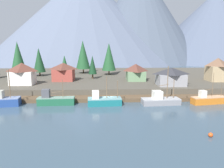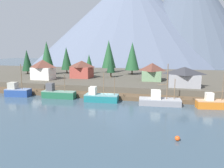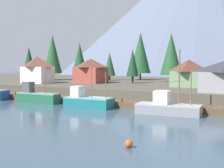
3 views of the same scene
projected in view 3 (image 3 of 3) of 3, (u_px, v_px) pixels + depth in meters
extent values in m
cube|color=#384C5B|center=(147.00, 98.00, 69.03)|extent=(400.00, 400.00, 1.00)
cube|color=brown|center=(106.00, 102.00, 53.32)|extent=(80.00, 4.00, 1.00)
cylinder|color=brown|center=(15.00, 96.00, 61.52)|extent=(0.36, 0.36, 1.60)
cylinder|color=brown|center=(46.00, 98.00, 57.61)|extent=(0.36, 0.36, 1.60)
cylinder|color=brown|center=(81.00, 100.00, 53.69)|extent=(0.36, 0.36, 1.60)
cylinder|color=brown|center=(122.00, 103.00, 49.77)|extent=(0.36, 0.36, 1.60)
cylinder|color=brown|center=(169.00, 107.00, 45.86)|extent=(0.36, 0.36, 1.60)
cube|color=#4C473D|center=(165.00, 87.00, 79.35)|extent=(400.00, 56.00, 2.50)
cone|color=slate|center=(202.00, 10.00, 191.03)|extent=(177.81, 177.81, 81.08)
cube|color=#1E5B3D|center=(38.00, 98.00, 56.46)|extent=(8.73, 2.55, 1.65)
cube|color=gray|center=(38.00, 93.00, 56.40)|extent=(8.73, 2.55, 0.20)
cube|color=#4C4C51|center=(28.00, 87.00, 57.38)|extent=(1.81, 1.61, 1.96)
cylinder|color=brown|center=(45.00, 81.00, 55.49)|extent=(0.13, 0.13, 4.27)
cylinder|color=brown|center=(39.00, 86.00, 56.20)|extent=(3.52, 0.22, 0.65)
cube|color=#196B70|center=(89.00, 103.00, 50.23)|extent=(8.14, 3.73, 1.52)
cube|color=#679496|center=(89.00, 98.00, 50.18)|extent=(8.14, 3.73, 0.20)
cube|color=silver|center=(78.00, 91.00, 51.02)|extent=(1.73, 2.20, 1.77)
cylinder|color=brown|center=(92.00, 82.00, 49.77)|extent=(0.17, 0.17, 5.17)
cylinder|color=brown|center=(106.00, 85.00, 48.71)|extent=(0.14, 0.14, 4.09)
cube|color=gray|center=(168.00, 110.00, 43.59)|extent=(9.31, 3.77, 1.27)
cube|color=#9F9FA2|center=(168.00, 105.00, 43.54)|extent=(9.31, 3.77, 0.20)
cube|color=silver|center=(162.00, 97.00, 43.85)|extent=(2.26, 2.55, 1.89)
cylinder|color=brown|center=(179.00, 77.00, 42.65)|extent=(0.19, 0.19, 7.77)
cylinder|color=brown|center=(191.00, 89.00, 42.07)|extent=(0.16, 0.16, 4.55)
cylinder|color=brown|center=(173.00, 82.00, 43.09)|extent=(2.37, 0.32, 0.48)
cube|color=#6B8E66|center=(189.00, 79.00, 63.14)|extent=(5.89, 6.99, 3.14)
pyramid|color=brown|center=(189.00, 65.00, 62.96)|extent=(6.19, 7.34, 2.42)
cube|color=#9E4238|center=(91.00, 75.00, 75.20)|extent=(6.68, 6.02, 3.83)
pyramid|color=brown|center=(91.00, 63.00, 75.00)|extent=(7.02, 6.32, 2.12)
cube|color=silver|center=(38.00, 75.00, 74.53)|extent=(6.72, 4.86, 3.96)
pyramid|color=brown|center=(37.00, 61.00, 74.32)|extent=(7.06, 5.10, 2.56)
cylinder|color=#4C3823|center=(110.00, 78.00, 87.32)|extent=(0.50, 0.50, 1.31)
cone|color=#1E4C28|center=(110.00, 64.00, 87.06)|extent=(3.41, 3.41, 6.62)
cylinder|color=#4C3823|center=(80.00, 77.00, 90.88)|extent=(0.50, 0.50, 1.56)
cone|color=#194223|center=(80.00, 59.00, 90.52)|extent=(4.52, 4.52, 9.26)
cylinder|color=#4C3823|center=(133.00, 80.00, 74.01)|extent=(0.50, 0.50, 1.68)
cone|color=#14381E|center=(133.00, 63.00, 73.74)|extent=(3.00, 3.00, 6.49)
cylinder|color=#4C3823|center=(140.00, 76.00, 89.63)|extent=(0.50, 0.50, 1.99)
cone|color=#1E4C28|center=(140.00, 53.00, 89.17)|extent=(5.99, 5.99, 11.79)
cylinder|color=#4C3823|center=(53.00, 77.00, 88.96)|extent=(0.50, 0.50, 1.98)
cone|color=#1E4C28|center=(53.00, 54.00, 88.53)|extent=(5.35, 5.35, 11.08)
cylinder|color=#4C3823|center=(29.00, 77.00, 93.19)|extent=(0.50, 0.50, 1.21)
cone|color=#14381E|center=(29.00, 61.00, 92.87)|extent=(4.13, 4.13, 8.53)
cylinder|color=#4C3823|center=(171.00, 78.00, 80.10)|extent=(0.50, 0.50, 1.76)
cone|color=#1E4C28|center=(171.00, 54.00, 79.68)|extent=(5.62, 5.62, 10.93)
sphere|color=#E04C19|center=(129.00, 144.00, 26.32)|extent=(0.70, 0.70, 0.70)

